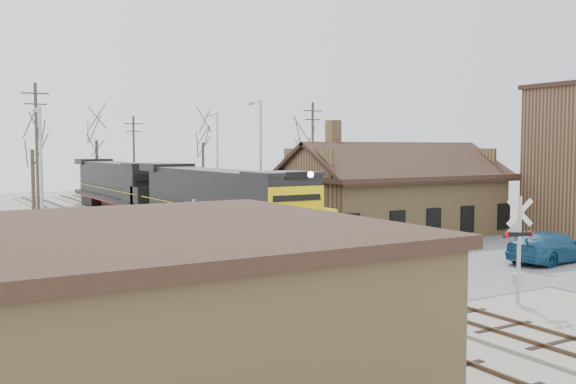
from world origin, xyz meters
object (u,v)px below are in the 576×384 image
Objects in this scene: depot at (393,200)px; locomotive_lead at (223,204)px; locomotive_trailing at (121,186)px; parked_car at (551,247)px.

locomotive_lead is at bearing 170.47° from depot.
parked_car is (12.21, -36.74, -1.72)m from locomotive_trailing.
locomotive_trailing is at bearing 13.55° from parked_car.
locomotive_lead is 3.82× the size of parked_car.
parked_car is (12.21, -14.62, -1.72)m from locomotive_lead.
depot reaches higher than locomotive_trailing.
depot is 0.70× the size of locomotive_lead.
depot is at bearing -3.84° from parked_car.
depot is 2.66× the size of parked_car.
locomotive_trailing is at bearing 116.42° from depot.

